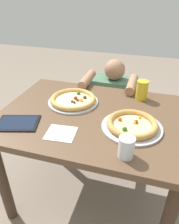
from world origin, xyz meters
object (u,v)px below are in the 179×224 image
object	(u,v)px
tablet	(18,123)
diner_seated	(112,110)
drink_cup_colored	(142,90)
pizza_far	(73,100)
water_cup_clear	(126,147)
pizza_near	(132,125)

from	to	relation	value
tablet	diner_seated	world-z (taller)	diner_seated
drink_cup_colored	diner_seated	xyz separation A→B (m)	(-0.27, 0.37, -0.42)
pizza_far	diner_seated	bearing A→B (deg)	72.85
pizza_far	water_cup_clear	world-z (taller)	water_cup_clear
tablet	diner_seated	bearing A→B (deg)	66.43
drink_cup_colored	pizza_near	bearing A→B (deg)	-92.45
pizza_far	drink_cup_colored	world-z (taller)	drink_cup_colored
pizza_near	diner_seated	world-z (taller)	diner_seated
drink_cup_colored	water_cup_clear	size ratio (longest dim) A/B	1.26
water_cup_clear	tablet	size ratio (longest dim) A/B	0.39
tablet	diner_seated	distance (m)	1.05
water_cup_clear	tablet	distance (m)	0.66
pizza_near	pizza_far	bearing A→B (deg)	155.93
pizza_near	pizza_far	size ratio (longest dim) A/B	1.01
diner_seated	drink_cup_colored	bearing A→B (deg)	-54.64
diner_seated	water_cup_clear	bearing A→B (deg)	-75.89
pizza_near	tablet	world-z (taller)	pizza_near
pizza_near	water_cup_clear	distance (m)	0.24
pizza_far	tablet	world-z (taller)	pizza_far
drink_cup_colored	tablet	xyz separation A→B (m)	(-0.66, -0.53, -0.06)
pizza_far	tablet	bearing A→B (deg)	-123.05
pizza_near	drink_cup_colored	world-z (taller)	drink_cup_colored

